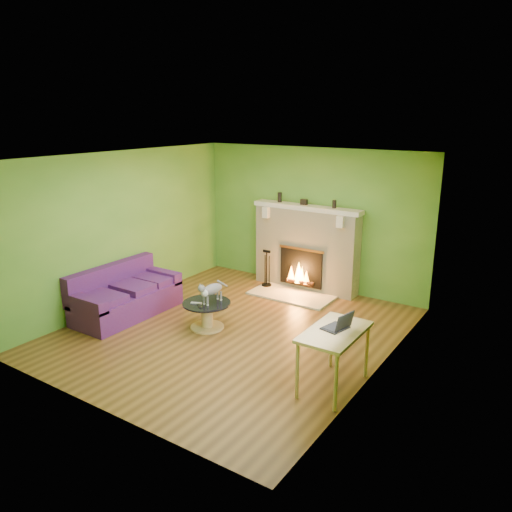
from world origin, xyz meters
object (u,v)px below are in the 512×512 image
at_px(desk, 334,337).
at_px(cat, 212,292).
at_px(sofa, 125,296).
at_px(coffee_table, 207,313).

distance_m(desk, cat, 2.33).
relative_size(sofa, desk, 1.77).
xyz_separation_m(sofa, coffee_table, (1.47, 0.30, -0.07)).
distance_m(coffee_table, desk, 2.43).
bearing_deg(desk, cat, 166.14).
relative_size(coffee_table, cat, 1.30).
xyz_separation_m(coffee_table, cat, (0.08, 0.05, 0.35)).
height_order(desk, cat, cat).
height_order(sofa, coffee_table, sofa).
relative_size(coffee_table, desk, 0.73).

